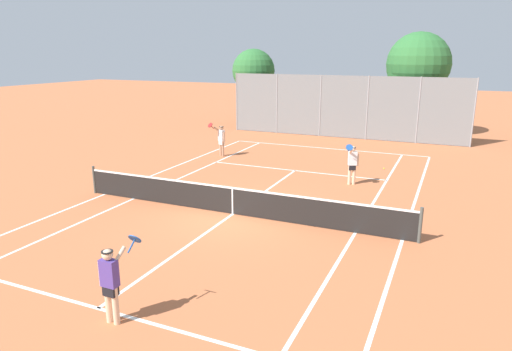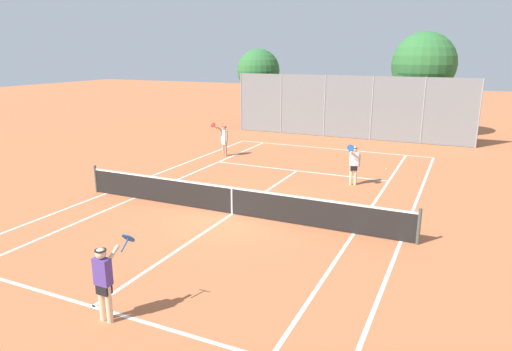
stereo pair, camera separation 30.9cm
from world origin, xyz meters
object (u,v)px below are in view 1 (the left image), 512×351
at_px(loose_tennis_ball_0, 384,168).
at_px(tree_behind_left, 254,72).
at_px(player_far_left, 221,139).
at_px(player_far_right, 352,163).
at_px(loose_tennis_ball_3, 149,180).
at_px(player_near_side, 110,281).
at_px(tree_behind_right, 416,66).
at_px(tennis_net, 233,200).

relative_size(loose_tennis_ball_0, tree_behind_left, 0.01).
relative_size(player_far_left, tree_behind_left, 0.32).
bearing_deg(player_far_right, loose_tennis_ball_3, -160.07).
relative_size(player_far_right, loose_tennis_ball_3, 26.88).
bearing_deg(loose_tennis_ball_0, player_near_side, -101.54).
bearing_deg(loose_tennis_ball_3, tree_behind_right, 60.35).
bearing_deg(loose_tennis_ball_0, player_far_right, -105.07).
xyz_separation_m(player_far_right, loose_tennis_ball_3, (-8.01, -2.90, -0.89)).
distance_m(player_far_left, tree_behind_right, 13.86).
height_order(player_near_side, tree_behind_left, tree_behind_left).
bearing_deg(loose_tennis_ball_3, tree_behind_left, 97.68).
xyz_separation_m(loose_tennis_ball_0, loose_tennis_ball_3, (-8.86, -6.05, 0.00)).
xyz_separation_m(player_near_side, loose_tennis_ball_0, (3.06, 14.99, -0.89)).
xyz_separation_m(player_near_side, loose_tennis_ball_3, (-5.79, 8.94, -0.89)).
distance_m(tennis_net, loose_tennis_ball_3, 5.64).
bearing_deg(player_far_right, player_far_left, 161.02).
height_order(player_far_left, loose_tennis_ball_0, player_far_left).
distance_m(player_far_right, loose_tennis_ball_0, 3.38).
bearing_deg(player_far_left, tennis_net, -59.67).
distance_m(loose_tennis_ball_0, loose_tennis_ball_3, 10.73).
relative_size(loose_tennis_ball_3, tree_behind_right, 0.01).
distance_m(player_near_side, loose_tennis_ball_3, 10.69).
height_order(loose_tennis_ball_3, tree_behind_left, tree_behind_left).
distance_m(player_far_left, loose_tennis_ball_0, 8.31).
distance_m(player_near_side, loose_tennis_ball_0, 15.33).
xyz_separation_m(loose_tennis_ball_0, tree_behind_left, (-11.00, 9.85, 3.83)).
bearing_deg(player_far_right, tennis_net, -119.00).
bearing_deg(loose_tennis_ball_0, player_far_left, -175.83).
bearing_deg(tree_behind_right, player_far_left, -128.92).
xyz_separation_m(tennis_net, player_near_side, (0.66, -6.66, 0.42)).
xyz_separation_m(player_far_left, tree_behind_right, (8.43, 10.43, 3.48)).
bearing_deg(loose_tennis_ball_3, player_near_side, -57.06).
distance_m(player_far_right, tree_behind_right, 13.48).
relative_size(player_near_side, player_far_left, 1.00).
distance_m(player_far_left, loose_tennis_ball_3, 5.55).
height_order(loose_tennis_ball_0, tree_behind_left, tree_behind_left).
distance_m(tennis_net, tree_behind_right, 18.98).
xyz_separation_m(tennis_net, tree_behind_left, (-7.28, 18.17, 3.35)).
distance_m(player_near_side, player_far_left, 15.30).
bearing_deg(player_near_side, loose_tennis_ball_0, 78.46).
xyz_separation_m(player_far_left, loose_tennis_ball_0, (8.24, 0.60, -0.89)).
height_order(player_far_right, loose_tennis_ball_3, player_far_right).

